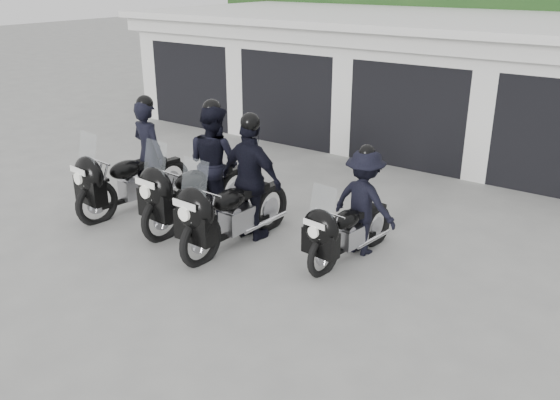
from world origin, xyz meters
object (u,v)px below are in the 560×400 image
Objects in this scene: police_bike_d at (358,209)px; police_bike_c at (243,189)px; police_bike_a at (134,166)px; police_bike_b at (205,171)px.

police_bike_c is at bearing -153.17° from police_bike_d.
police_bike_c is (2.39, 0.06, 0.07)m from police_bike_a.
police_bike_b reaches higher than police_bike_c.
police_bike_c is (1.02, -0.27, -0.01)m from police_bike_b.
police_bike_a is at bearing -164.05° from police_bike_d.
police_bike_b reaches higher than police_bike_a.
police_bike_b is 1.02× the size of police_bike_c.
police_bike_b is 1.23× the size of police_bike_d.
police_bike_c reaches higher than police_bike_a.
police_bike_b is (1.37, 0.32, 0.08)m from police_bike_a.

